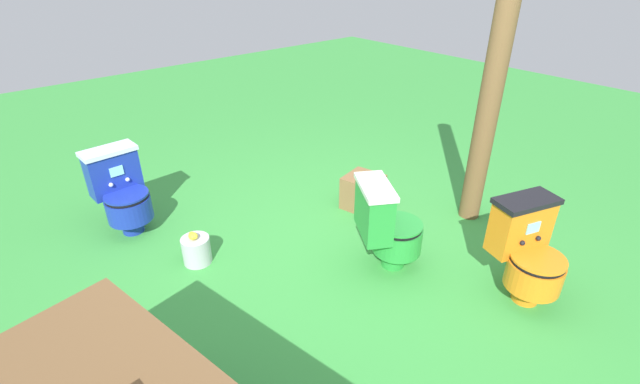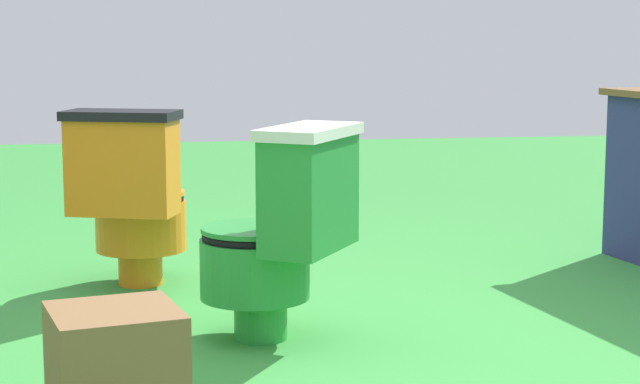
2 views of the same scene
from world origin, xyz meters
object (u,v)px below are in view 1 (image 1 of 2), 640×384
toilet_green (387,226)px  small_crate (363,192)px  toilet_blue (122,191)px  lemon_bucket (196,249)px  wooden_post (488,111)px  toilet_orange (528,251)px

toilet_green → small_crate: toilet_green is taller
small_crate → toilet_blue: bearing=59.5°
lemon_bucket → wooden_post: bearing=-114.0°
wooden_post → toilet_orange: bearing=141.6°
wooden_post → small_crate: 1.30m
toilet_green → toilet_blue: size_ratio=1.00×
toilet_orange → lemon_bucket: size_ratio=2.63×
wooden_post → lemon_bucket: size_ratio=7.25×
toilet_green → toilet_orange: bearing=61.5°
toilet_green → toilet_blue: same height
toilet_orange → toilet_blue: bearing=-37.7°
toilet_green → wooden_post: (-0.00, -1.16, 0.63)m
toilet_blue → lemon_bucket: size_ratio=2.63×
lemon_bucket → toilet_green: bearing=-132.5°
toilet_orange → lemon_bucket: 2.43m
toilet_green → small_crate: (0.75, -0.51, -0.21)m
wooden_post → small_crate: size_ratio=6.18×
toilet_blue → wooden_post: (-1.83, -2.47, 0.63)m
toilet_blue → small_crate: size_ratio=2.24×
small_crate → lemon_bucket: bearing=81.3°
toilet_blue → wooden_post: bearing=140.8°
wooden_post → lemon_bucket: wooden_post is taller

